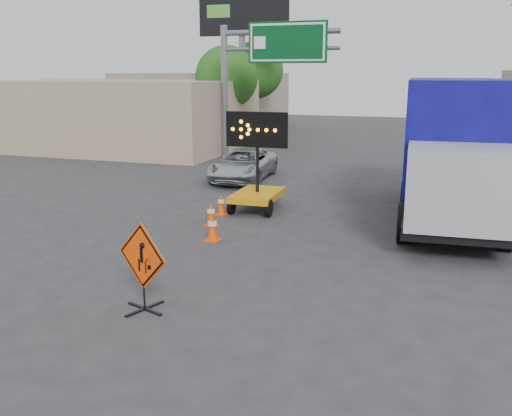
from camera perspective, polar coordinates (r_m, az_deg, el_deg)
The scene contains 15 objects.
ground at distance 12.10m, azimuth -6.59°, elevation -8.36°, with size 100.00×100.00×0.00m, color #2D2D30.
curb_right at distance 25.58m, azimuth 23.85°, elevation 2.34°, with size 0.40×60.00×0.12m, color gray.
storefront_left_near at distance 35.65m, azimuth -13.25°, elevation 9.10°, with size 14.00×10.00×4.00m, color tan.
storefront_left_far at distance 48.45m, azimuth -5.35°, elevation 10.69°, with size 12.00×10.00×4.40m, color #A79A8B.
highway_gantry at distance 29.58m, azimuth 0.61°, elevation 14.59°, with size 6.18×0.38×6.90m.
billboard at distance 38.45m, azimuth -1.26°, elevation 17.73°, with size 6.10×0.54×9.85m.
tree_left_near at distance 34.61m, azimuth -2.96°, elevation 12.90°, with size 3.71×3.71×6.03m.
tree_left_far at distance 42.45m, azimuth -0.10°, elevation 13.60°, with size 4.10×4.10×6.66m.
construction_sign at distance 11.06m, azimuth -11.26°, elevation -5.56°, with size 1.25×0.90×1.75m.
arrow_board at distance 18.83m, azimuth 0.14°, elevation 1.93°, with size 2.05×2.31×3.24m.
pickup_truck at distance 24.35m, azimuth -1.28°, elevation 4.38°, with size 2.13×4.62×1.29m, color silver.
box_truck at distance 18.51m, azimuth 19.02°, elevation 4.82°, with size 3.32×9.14×4.27m.
cone_a at distance 15.48m, azimuth -4.37°, elevation -1.94°, with size 0.43×0.43×0.76m.
cone_b at distance 16.99m, azimuth -4.52°, elevation -0.63°, with size 0.47×0.47×0.71m.
cone_c at distance 18.29m, azimuth -3.49°, elevation 0.38°, with size 0.38×0.38×0.70m.
Camera 1 is at (4.94, -10.09, 4.47)m, focal length 40.00 mm.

